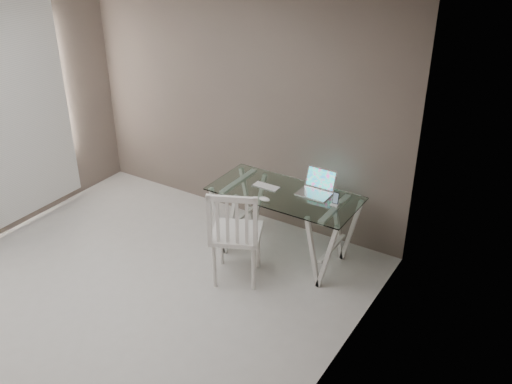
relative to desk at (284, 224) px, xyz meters
The scene contains 7 objects.
room 2.32m from the desk, 120.59° to the right, with size 4.50×4.52×2.71m.
desk is the anchor object (origin of this frame).
chair 0.69m from the desk, 105.35° to the right, with size 0.62×0.62×1.03m.
laptop 0.53m from the desk, 35.21° to the left, with size 0.32×0.30×0.22m.
keyboard 0.43m from the desk, behind, with size 0.29×0.12×0.01m, color silver.
mouse 0.46m from the desk, 109.93° to the right, with size 0.12×0.07×0.04m, color white.
phone_dock 0.67m from the desk, ahead, with size 0.07×0.07×0.13m.
Camera 1 is at (3.31, -2.75, 3.41)m, focal length 40.00 mm.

